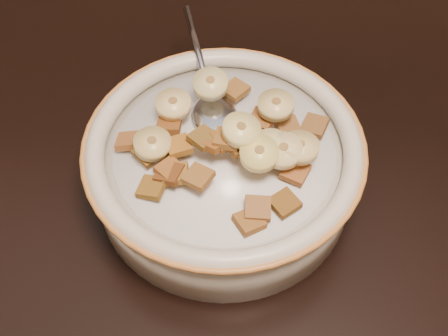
{
  "coord_description": "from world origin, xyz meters",
  "views": [
    {
      "loc": [
        0.23,
        -0.41,
        1.18
      ],
      "look_at": [
        0.23,
        -0.11,
        0.78
      ],
      "focal_mm": 45.0,
      "sensor_mm": 36.0,
      "label": 1
    }
  ],
  "objects_px": {
    "table": "(15,110)",
    "chair": "(102,2)",
    "spoon": "(215,116)",
    "cereal_bowl": "(224,170)"
  },
  "relations": [
    {
      "from": "table",
      "to": "chair",
      "type": "bearing_deg",
      "value": 90.39
    },
    {
      "from": "table",
      "to": "spoon",
      "type": "bearing_deg",
      "value": -22.53
    },
    {
      "from": "chair",
      "to": "spoon",
      "type": "bearing_deg",
      "value": -77.96
    },
    {
      "from": "chair",
      "to": "cereal_bowl",
      "type": "height_order",
      "value": "chair"
    },
    {
      "from": "chair",
      "to": "cereal_bowl",
      "type": "distance_m",
      "value": 0.78
    },
    {
      "from": "chair",
      "to": "spoon",
      "type": "height_order",
      "value": "chair"
    },
    {
      "from": "table",
      "to": "spoon",
      "type": "relative_size",
      "value": 25.49
    },
    {
      "from": "cereal_bowl",
      "to": "chair",
      "type": "bearing_deg",
      "value": 111.2
    },
    {
      "from": "table",
      "to": "cereal_bowl",
      "type": "relative_size",
      "value": 6.12
    },
    {
      "from": "table",
      "to": "chair",
      "type": "height_order",
      "value": "chair"
    }
  ]
}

